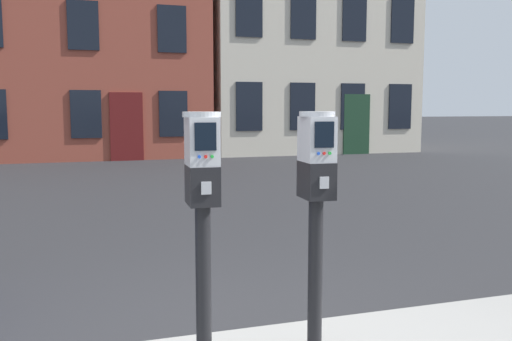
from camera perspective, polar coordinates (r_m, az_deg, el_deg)
parking_meter_near_kerb at (r=3.18m, az=-5.49°, el=-2.34°), size 0.23×0.26×1.49m
parking_meter_twin_adjacent at (r=3.40m, az=6.18°, el=-1.77°), size 0.23×0.26×1.49m
townhouse_grey_stucco at (r=20.69m, az=-17.48°, el=16.19°), size 7.90×5.63×10.47m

